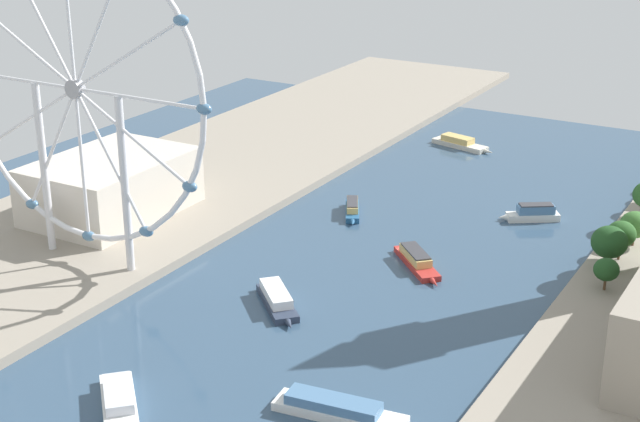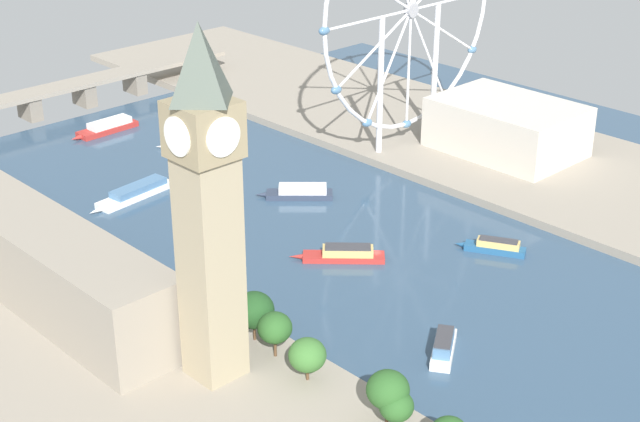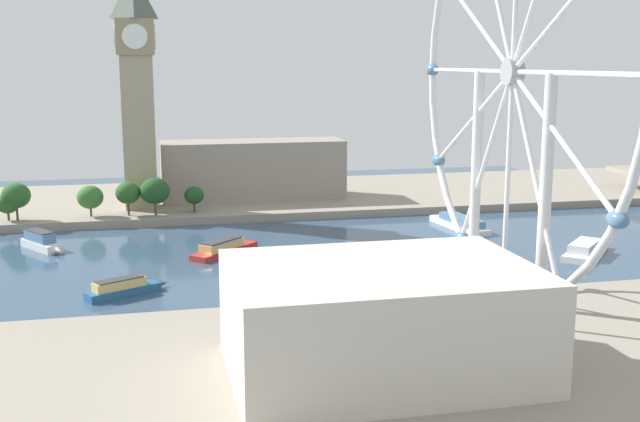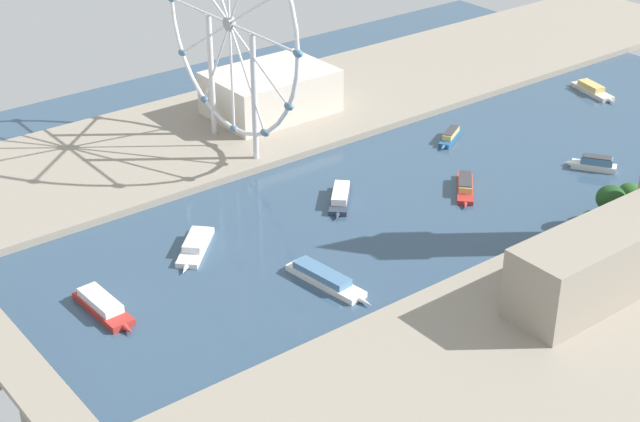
{
  "view_description": "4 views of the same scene",
  "coord_description": "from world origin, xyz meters",
  "px_view_note": "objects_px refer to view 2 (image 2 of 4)",
  "views": [
    {
      "loc": [
        -119.2,
        258.47,
        122.55
      ],
      "look_at": [
        20.37,
        16.42,
        16.35
      ],
      "focal_mm": 53.66,
      "sensor_mm": 36.0,
      "label": 1
    },
    {
      "loc": [
        -202.06,
        -185.23,
        142.68
      ],
      "look_at": [
        -15.07,
        10.22,
        17.66
      ],
      "focal_mm": 54.29,
      "sensor_mm": 36.0,
      "label": 2
    },
    {
      "loc": [
        230.87,
        -17.02,
        59.1
      ],
      "look_at": [
        21.23,
        29.98,
        18.2
      ],
      "focal_mm": 44.12,
      "sensor_mm": 36.0,
      "label": 3
    },
    {
      "loc": [
        -247.89,
        265.08,
        176.98
      ],
      "look_at": [
        -9.07,
        79.64,
        15.08
      ],
      "focal_mm": 54.91,
      "sensor_mm": 36.0,
      "label": 4
    }
  ],
  "objects_px": {
    "tour_boat_3": "(344,254)",
    "tour_boat_4": "(107,127)",
    "tour_boat_7": "(200,145)",
    "tour_boat_2": "(300,192)",
    "river_bridge": "(57,93)",
    "tour_boat_1": "(444,345)",
    "tour_boat_5": "(136,192)",
    "clock_tower": "(207,203)",
    "tour_boat_6": "(495,247)",
    "ferris_wheel": "(411,12)",
    "riverside_hall": "(507,127)",
    "parliament_block": "(75,283)"
  },
  "relations": [
    {
      "from": "tour_boat_3",
      "to": "tour_boat_4",
      "type": "distance_m",
      "value": 153.9
    },
    {
      "from": "tour_boat_7",
      "to": "tour_boat_2",
      "type": "bearing_deg",
      "value": 132.27
    },
    {
      "from": "river_bridge",
      "to": "tour_boat_1",
      "type": "height_order",
      "value": "river_bridge"
    },
    {
      "from": "river_bridge",
      "to": "tour_boat_4",
      "type": "distance_m",
      "value": 38.36
    },
    {
      "from": "tour_boat_4",
      "to": "tour_boat_7",
      "type": "xyz_separation_m",
      "value": [
        15.72,
        -44.15,
        -0.27
      ]
    },
    {
      "from": "river_bridge",
      "to": "tour_boat_5",
      "type": "bearing_deg",
      "value": -105.39
    },
    {
      "from": "tour_boat_2",
      "to": "tour_boat_4",
      "type": "height_order",
      "value": "tour_boat_4"
    },
    {
      "from": "tour_boat_2",
      "to": "tour_boat_1",
      "type": "bearing_deg",
      "value": 111.58
    },
    {
      "from": "clock_tower",
      "to": "river_bridge",
      "type": "distance_m",
      "value": 233.85
    },
    {
      "from": "tour_boat_6",
      "to": "tour_boat_7",
      "type": "relative_size",
      "value": 0.84
    },
    {
      "from": "ferris_wheel",
      "to": "tour_boat_5",
      "type": "height_order",
      "value": "ferris_wheel"
    },
    {
      "from": "riverside_hall",
      "to": "tour_boat_6",
      "type": "xyz_separation_m",
      "value": [
        -69.68,
        -47.55,
        -11.04
      ]
    },
    {
      "from": "tour_boat_5",
      "to": "tour_boat_7",
      "type": "relative_size",
      "value": 1.45
    },
    {
      "from": "clock_tower",
      "to": "tour_boat_4",
      "type": "bearing_deg",
      "value": 65.55
    },
    {
      "from": "tour_boat_1",
      "to": "tour_boat_3",
      "type": "xyz_separation_m",
      "value": [
        18.92,
        56.34,
        -0.54
      ]
    },
    {
      "from": "parliament_block",
      "to": "tour_boat_1",
      "type": "height_order",
      "value": "parliament_block"
    },
    {
      "from": "parliament_block",
      "to": "tour_boat_6",
      "type": "relative_size",
      "value": 3.47
    },
    {
      "from": "ferris_wheel",
      "to": "river_bridge",
      "type": "xyz_separation_m",
      "value": [
        -78.96,
        139.41,
        -47.36
      ]
    },
    {
      "from": "tour_boat_4",
      "to": "tour_boat_5",
      "type": "height_order",
      "value": "tour_boat_4"
    },
    {
      "from": "riverside_hall",
      "to": "tour_boat_7",
      "type": "xyz_separation_m",
      "value": [
        -82.37,
        91.58,
        -11.17
      ]
    },
    {
      "from": "tour_boat_2",
      "to": "tour_boat_6",
      "type": "height_order",
      "value": "tour_boat_2"
    },
    {
      "from": "parliament_block",
      "to": "tour_boat_3",
      "type": "bearing_deg",
      "value": -14.05
    },
    {
      "from": "parliament_block",
      "to": "clock_tower",
      "type": "bearing_deg",
      "value": -75.02
    },
    {
      "from": "tour_boat_5",
      "to": "tour_boat_1",
      "type": "bearing_deg",
      "value": 83.32
    },
    {
      "from": "riverside_hall",
      "to": "tour_boat_6",
      "type": "distance_m",
      "value": 85.08
    },
    {
      "from": "river_bridge",
      "to": "tour_boat_3",
      "type": "bearing_deg",
      "value": -92.56
    },
    {
      "from": "ferris_wheel",
      "to": "tour_boat_1",
      "type": "xyz_separation_m",
      "value": [
        -106.43,
        -108.23,
        -53.55
      ]
    },
    {
      "from": "tour_boat_4",
      "to": "clock_tower",
      "type": "bearing_deg",
      "value": 63.12
    },
    {
      "from": "ferris_wheel",
      "to": "tour_boat_2",
      "type": "xyz_separation_m",
      "value": [
        -64.67,
        -6.29,
        -54.02
      ]
    },
    {
      "from": "ferris_wheel",
      "to": "tour_boat_3",
      "type": "relative_size",
      "value": 4.19
    },
    {
      "from": "clock_tower",
      "to": "parliament_block",
      "type": "relative_size",
      "value": 1.2
    },
    {
      "from": "river_bridge",
      "to": "tour_boat_4",
      "type": "xyz_separation_m",
      "value": [
        1.8,
        -37.75,
        -6.6
      ]
    },
    {
      "from": "tour_boat_3",
      "to": "riverside_hall",
      "type": "bearing_deg",
      "value": -125.69
    },
    {
      "from": "clock_tower",
      "to": "tour_boat_3",
      "type": "bearing_deg",
      "value": 19.32
    },
    {
      "from": "tour_boat_6",
      "to": "tour_boat_1",
      "type": "bearing_deg",
      "value": 86.35
    },
    {
      "from": "clock_tower",
      "to": "tour_boat_4",
      "type": "xyz_separation_m",
      "value": [
        81.11,
        178.36,
        -47.74
      ]
    },
    {
      "from": "clock_tower",
      "to": "tour_boat_4",
      "type": "height_order",
      "value": "clock_tower"
    },
    {
      "from": "tour_boat_5",
      "to": "tour_boat_6",
      "type": "height_order",
      "value": "tour_boat_6"
    },
    {
      "from": "ferris_wheel",
      "to": "riverside_hall",
      "type": "relative_size",
      "value": 1.86
    },
    {
      "from": "riverside_hall",
      "to": "tour_boat_3",
      "type": "relative_size",
      "value": 2.26
    },
    {
      "from": "parliament_block",
      "to": "riverside_hall",
      "type": "bearing_deg",
      "value": -0.88
    },
    {
      "from": "riverside_hall",
      "to": "tour_boat_4",
      "type": "distance_m",
      "value": 167.82
    },
    {
      "from": "tour_boat_1",
      "to": "tour_boat_5",
      "type": "height_order",
      "value": "tour_boat_1"
    },
    {
      "from": "ferris_wheel",
      "to": "tour_boat_5",
      "type": "distance_m",
      "value": 125.5
    },
    {
      "from": "tour_boat_5",
      "to": "tour_boat_3",
      "type": "bearing_deg",
      "value": 95.91
    },
    {
      "from": "tour_boat_7",
      "to": "river_bridge",
      "type": "bearing_deg",
      "value": -32.77
    },
    {
      "from": "river_bridge",
      "to": "tour_boat_3",
      "type": "xyz_separation_m",
      "value": [
        -8.56,
        -191.3,
        -6.73
      ]
    },
    {
      "from": "clock_tower",
      "to": "riverside_hall",
      "type": "distance_m",
      "value": 187.84
    },
    {
      "from": "parliament_block",
      "to": "tour_boat_1",
      "type": "xyz_separation_m",
      "value": [
        64.02,
        -77.09,
        -12.5
      ]
    },
    {
      "from": "ferris_wheel",
      "to": "riverside_hall",
      "type": "distance_m",
      "value": 58.76
    }
  ]
}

